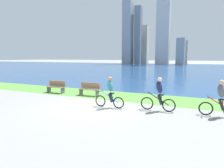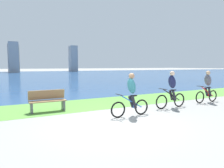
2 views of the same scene
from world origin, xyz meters
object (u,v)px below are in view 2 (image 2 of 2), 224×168
cyclist_lead (131,95)px  cyclist_trailing (172,90)px  bench_far_along_path (48,101)px  cyclist_distant_rear (207,87)px

cyclist_lead → cyclist_trailing: cyclist_trailing is taller
cyclist_lead → bench_far_along_path: size_ratio=1.12×
cyclist_lead → cyclist_distant_rear: 5.18m
cyclist_lead → cyclist_trailing: bearing=9.5°
cyclist_lead → cyclist_trailing: (2.47, 0.41, 0.01)m
cyclist_lead → bench_far_along_path: 3.57m
cyclist_lead → cyclist_trailing: size_ratio=0.97×
cyclist_lead → bench_far_along_path: (-2.66, 2.35, -0.38)m
cyclist_trailing → cyclist_distant_rear: cyclist_trailing is taller
bench_far_along_path → cyclist_distant_rear: bearing=-12.9°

